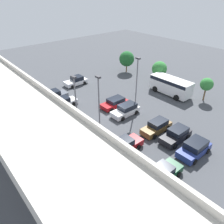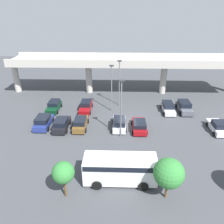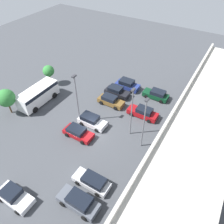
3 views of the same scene
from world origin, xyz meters
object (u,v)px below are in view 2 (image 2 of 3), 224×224
Objects in this scene: parked_car_8 at (54,106)px; tree_front_centre at (169,173)px; parked_car_0 at (43,122)px; lamp_post_mid_lot at (121,105)px; parked_car_6 at (184,107)px; parked_car_2 at (81,123)px; parked_car_4 at (139,126)px; parked_car_1 at (62,124)px; parked_car_9 at (86,106)px; parked_car_3 at (119,123)px; parked_car_5 at (168,108)px; lamp_post_by_overpass at (119,80)px; shuttle_bus at (120,168)px; lamp_post_near_aisle at (112,85)px; parked_car_7 at (218,127)px; tree_front_left at (63,173)px.

tree_front_centre is (15.53, -18.47, 2.16)m from parked_car_8.
parked_car_0 is 12.23m from lamp_post_mid_lot.
parked_car_2 is at bearing -69.81° from parked_car_6.
parked_car_1 is at bearing 90.53° from parked_car_4.
parked_car_2 is 1.01× the size of parked_car_8.
tree_front_centre is (10.06, -18.49, 2.15)m from parked_car_9.
parked_car_5 is at bearing -54.60° from parked_car_3.
parked_car_6 is 22.13m from parked_car_8.
parked_car_3 is 1.02× the size of tree_front_centre.
parked_car_8 is at bearing -89.72° from parked_car_9.
parked_car_6 reaches higher than parked_car_8.
lamp_post_mid_lot reaches higher than parked_car_3.
parked_car_0 is at bearing -144.07° from lamp_post_by_overpass.
parked_car_9 is 17.46m from shuttle_bus.
shuttle_bus is (11.26, -10.75, 0.87)m from parked_car_0.
parked_car_1 is 6.85m from parked_car_8.
parked_car_0 is 1.01× the size of tree_front_centre.
parked_car_1 is (2.83, -0.58, -0.03)m from parked_car_0.
shuttle_bus reaches higher than parked_car_2.
shuttle_bus is at bearing -133.68° from parked_car_0.
lamp_post_near_aisle reaches higher than shuttle_bus.
parked_car_0 is 5.53m from parked_car_2.
parked_car_0 is 2.89m from parked_car_1.
parked_car_4 is 1.02× the size of tree_front_centre.
shuttle_bus is (-2.79, -10.28, 1.01)m from parked_car_4.
tree_front_centre is at bearing -173.12° from parked_car_4.
parked_car_8 is at bearing 62.62° from parked_car_3.
parked_car_3 is 0.97× the size of parked_car_5.
parked_car_0 is 14.26m from lamp_post_by_overpass.
parked_car_1 is 22.41m from parked_car_7.
parked_car_8 is at bearing 24.31° from parked_car_1.
tree_front_centre is (-3.83, -18.53, 2.18)m from parked_car_5.
parked_car_0 is at bearing -149.96° from lamp_post_near_aisle.
lamp_post_mid_lot reaches higher than parked_car_9.
tree_front_centre is at bearing -133.88° from parked_car_1.
parked_car_0 is 0.97× the size of parked_car_2.
tree_front_centre is (12.71, -12.22, 2.12)m from parked_car_1.
parked_car_8 is (-11.15, 5.77, -0.04)m from parked_car_3.
tree_front_left is at bearing 147.69° from parked_car_4.
parked_car_3 is 9.06m from lamp_post_by_overpass.
parked_car_7 is 0.53× the size of lamp_post_by_overpass.
lamp_post_near_aisle is (-15.38, 6.27, 3.90)m from parked_car_7.
shuttle_bus is at bearing 23.24° from tree_front_left.
lamp_post_mid_lot is at bearing -90.72° from shuttle_bus.
shuttle_bus is 0.90× the size of lamp_post_mid_lot.
parked_car_4 is 14.91m from tree_front_left.
lamp_post_near_aisle is at bearing 107.07° from tree_front_centre.
parked_car_0 is 0.55× the size of lamp_post_near_aisle.
lamp_post_by_overpass is (-8.27, 2.32, 4.02)m from parked_car_5.
parked_car_9 is (-0.04, 5.90, -0.00)m from parked_car_2.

